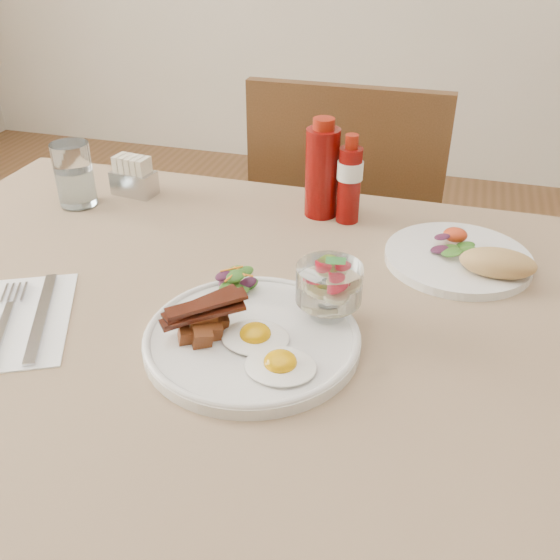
{
  "coord_description": "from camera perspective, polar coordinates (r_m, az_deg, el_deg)",
  "views": [
    {
      "loc": [
        0.22,
        -0.68,
        1.25
      ],
      "look_at": [
        0.02,
        -0.01,
        0.82
      ],
      "focal_mm": 40.0,
      "sensor_mm": 36.0,
      "label": 1
    }
  ],
  "objects": [
    {
      "name": "main_plate",
      "position": [
        0.81,
        -2.56,
        -5.43
      ],
      "size": [
        0.28,
        0.28,
        0.02
      ],
      "primitive_type": "cylinder",
      "color": "white",
      "rests_on": "table"
    },
    {
      "name": "fried_eggs",
      "position": [
        0.77,
        -1.16,
        -6.37
      ],
      "size": [
        0.14,
        0.13,
        0.02
      ],
      "rotation": [
        0.0,
        0.0,
        -0.14
      ],
      "color": "white",
      "rests_on": "main_plate"
    },
    {
      "name": "chair_far",
      "position": [
        1.54,
        6.22,
        3.55
      ],
      "size": [
        0.42,
        0.42,
        0.93
      ],
      "color": "#53331A",
      "rests_on": "ground"
    },
    {
      "name": "water_glass",
      "position": [
        1.22,
        -18.25,
        8.81
      ],
      "size": [
        0.07,
        0.07,
        0.12
      ],
      "color": "white",
      "rests_on": "table"
    },
    {
      "name": "side_salad",
      "position": [
        0.88,
        -3.95,
        -0.16
      ],
      "size": [
        0.06,
        0.06,
        0.03
      ],
      "rotation": [
        0.0,
        0.0,
        0.21
      ],
      "color": "#234D14",
      "rests_on": "main_plate"
    },
    {
      "name": "napkin_cutlery",
      "position": [
        0.92,
        -22.34,
        -3.35
      ],
      "size": [
        0.21,
        0.26,
        0.01
      ],
      "rotation": [
        0.0,
        0.0,
        0.46
      ],
      "color": "white",
      "rests_on": "table"
    },
    {
      "name": "table",
      "position": [
        0.93,
        -1.17,
        -7.52
      ],
      "size": [
        1.33,
        0.88,
        0.75
      ],
      "color": "#53331A",
      "rests_on": "ground"
    },
    {
      "name": "ketchup_bottle",
      "position": [
        1.12,
        3.87,
        9.91
      ],
      "size": [
        0.06,
        0.06,
        0.18
      ],
      "rotation": [
        0.0,
        0.0,
        0.02
      ],
      "color": "#610705",
      "rests_on": "table"
    },
    {
      "name": "fruit_cup",
      "position": [
        0.82,
        4.52,
        -0.36
      ],
      "size": [
        0.09,
        0.09,
        0.09
      ],
      "rotation": [
        0.0,
        0.0,
        -0.43
      ],
      "color": "white",
      "rests_on": "main_plate"
    },
    {
      "name": "hot_sauce_bottle",
      "position": [
        1.1,
        6.37,
        9.03
      ],
      "size": [
        0.05,
        0.05,
        0.16
      ],
      "rotation": [
        0.0,
        0.0,
        0.09
      ],
      "color": "#610705",
      "rests_on": "table"
    },
    {
      "name": "second_plate",
      "position": [
        1.01,
        16.74,
        1.93
      ],
      "size": [
        0.23,
        0.23,
        0.06
      ],
      "rotation": [
        0.0,
        0.0,
        -0.26
      ],
      "color": "white",
      "rests_on": "table"
    },
    {
      "name": "sugar_caddy",
      "position": [
        1.25,
        -13.23,
        9.07
      ],
      "size": [
        0.09,
        0.06,
        0.08
      ],
      "rotation": [
        0.0,
        0.0,
        -0.14
      ],
      "color": "#BBBBC0",
      "rests_on": "table"
    },
    {
      "name": "bacon_potato_pile",
      "position": [
        0.8,
        -7.08,
        -3.61
      ],
      "size": [
        0.1,
        0.09,
        0.05
      ],
      "rotation": [
        0.0,
        0.0,
        0.27
      ],
      "color": "brown",
      "rests_on": "main_plate"
    }
  ]
}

